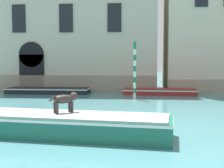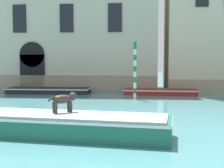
{
  "view_description": "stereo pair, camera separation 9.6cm",
  "coord_description": "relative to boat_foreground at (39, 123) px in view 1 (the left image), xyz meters",
  "views": [
    {
      "loc": [
        6.18,
        -3.22,
        2.59
      ],
      "look_at": [
        4.84,
        14.02,
        1.2
      ],
      "focal_mm": 50.0,
      "sensor_mm": 36.0,
      "label": 1
    },
    {
      "loc": [
        6.27,
        -3.21,
        2.59
      ],
      "look_at": [
        4.84,
        14.02,
        1.2
      ],
      "focal_mm": 50.0,
      "sensor_mm": 36.0,
      "label": 2
    }
  ],
  "objects": [
    {
      "name": "boat_moored_near_palazzo",
      "position": [
        -3.33,
        12.68,
        -0.18
      ],
      "size": [
        6.21,
        1.88,
        0.42
      ],
      "rotation": [
        0.0,
        0.0,
        -0.01
      ],
      "color": "black",
      "rests_on": "ground_plane"
    },
    {
      "name": "dog_on_deck",
      "position": [
        0.88,
        0.14,
        0.81
      ],
      "size": [
        0.9,
        0.72,
        0.7
      ],
      "rotation": [
        0.0,
        0.0,
        0.64
      ],
      "color": "#332D28",
      "rests_on": "boat_foreground"
    },
    {
      "name": "mooring_pole_0",
      "position": [
        3.19,
        9.87,
        1.49
      ],
      "size": [
        0.2,
        0.2,
        3.75
      ],
      "color": "white",
      "rests_on": "ground_plane"
    },
    {
      "name": "palazzo_left",
      "position": [
        -2.17,
        16.9,
        5.6
      ],
      "size": [
        14.14,
        6.13,
        12.03
      ],
      "color": "#BCB29E",
      "rests_on": "ground_plane"
    },
    {
      "name": "boat_moored_far",
      "position": [
        5.02,
        12.62,
        -0.19
      ],
      "size": [
        5.33,
        1.97,
        0.39
      ],
      "rotation": [
        0.0,
        0.0,
        -0.05
      ],
      "color": "maroon",
      "rests_on": "ground_plane"
    },
    {
      "name": "boat_foreground",
      "position": [
        0.0,
        0.0,
        0.0
      ],
      "size": [
        9.17,
        2.93,
        0.76
      ],
      "rotation": [
        0.0,
        0.0,
        -0.13
      ],
      "color": "#1E6651",
      "rests_on": "ground_plane"
    }
  ]
}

